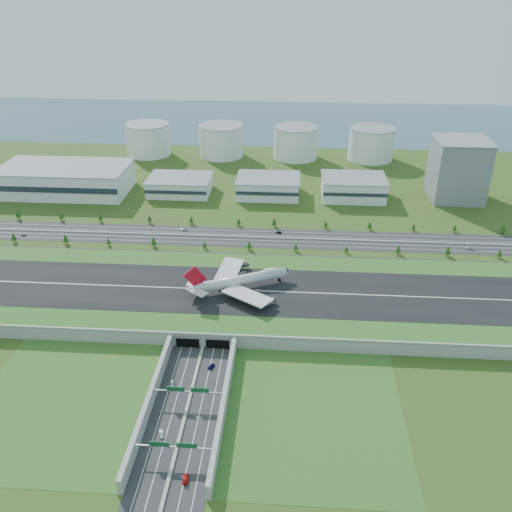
# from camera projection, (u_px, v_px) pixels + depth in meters

# --- Properties ---
(ground) EXTENTS (1200.00, 1200.00, 0.00)m
(ground) POSITION_uv_depth(u_px,v_px,m) (215.00, 300.00, 352.14)
(ground) COLOR #2C4515
(ground) RESTS_ON ground
(airfield_deck) EXTENTS (520.00, 100.00, 9.20)m
(airfield_deck) POSITION_uv_depth(u_px,v_px,m) (215.00, 295.00, 350.14)
(airfield_deck) COLOR gray
(airfield_deck) RESTS_ON ground
(underpass_road) EXTENTS (38.80, 120.40, 8.00)m
(underpass_road) POSITION_uv_depth(u_px,v_px,m) (187.00, 404.00, 262.76)
(underpass_road) COLOR #28282B
(underpass_road) RESTS_ON ground
(sign_gantry_near) EXTENTS (38.70, 0.70, 9.80)m
(sign_gantry_near) POSITION_uv_depth(u_px,v_px,m) (188.00, 392.00, 264.99)
(sign_gantry_near) COLOR gray
(sign_gantry_near) RESTS_ON ground
(sign_gantry_far) EXTENTS (38.70, 0.70, 9.80)m
(sign_gantry_far) POSITION_uv_depth(u_px,v_px,m) (173.00, 447.00, 234.09)
(sign_gantry_far) COLOR gray
(sign_gantry_far) RESTS_ON ground
(north_expressway) EXTENTS (560.00, 36.00, 0.12)m
(north_expressway) POSITION_uv_depth(u_px,v_px,m) (231.00, 237.00, 435.99)
(north_expressway) COLOR #28282B
(north_expressway) RESTS_ON ground
(tree_row) EXTENTS (500.09, 48.70, 8.47)m
(tree_row) POSITION_uv_depth(u_px,v_px,m) (230.00, 231.00, 434.35)
(tree_row) COLOR #3D2819
(tree_row) RESTS_ON ground
(hangar_west) EXTENTS (120.00, 60.00, 25.00)m
(hangar_west) POSITION_uv_depth(u_px,v_px,m) (66.00, 179.00, 520.29)
(hangar_west) COLOR silver
(hangar_west) RESTS_ON ground
(hangar_mid_a) EXTENTS (58.00, 42.00, 15.00)m
(hangar_mid_a) POSITION_uv_depth(u_px,v_px,m) (180.00, 185.00, 520.15)
(hangar_mid_a) COLOR silver
(hangar_mid_a) RESTS_ON ground
(hangar_mid_b) EXTENTS (58.00, 42.00, 17.00)m
(hangar_mid_b) POSITION_uv_depth(u_px,v_px,m) (268.00, 186.00, 514.37)
(hangar_mid_b) COLOR silver
(hangar_mid_b) RESTS_ON ground
(hangar_mid_c) EXTENTS (58.00, 42.00, 19.00)m
(hangar_mid_c) POSITION_uv_depth(u_px,v_px,m) (353.00, 188.00, 508.91)
(hangar_mid_c) COLOR silver
(hangar_mid_c) RESTS_ON ground
(office_tower) EXTENTS (46.00, 46.00, 55.00)m
(office_tower) POSITION_uv_depth(u_px,v_px,m) (458.00, 170.00, 499.01)
(office_tower) COLOR slate
(office_tower) RESTS_ON ground
(fuel_tank_a) EXTENTS (50.00, 50.00, 35.00)m
(fuel_tank_a) POSITION_uv_depth(u_px,v_px,m) (148.00, 140.00, 625.20)
(fuel_tank_a) COLOR white
(fuel_tank_a) RESTS_ON ground
(fuel_tank_b) EXTENTS (50.00, 50.00, 35.00)m
(fuel_tank_b) POSITION_uv_depth(u_px,v_px,m) (221.00, 141.00, 619.88)
(fuel_tank_b) COLOR white
(fuel_tank_b) RESTS_ON ground
(fuel_tank_c) EXTENTS (50.00, 50.00, 35.00)m
(fuel_tank_c) POSITION_uv_depth(u_px,v_px,m) (296.00, 142.00, 614.57)
(fuel_tank_c) COLOR white
(fuel_tank_c) RESTS_ON ground
(fuel_tank_d) EXTENTS (50.00, 50.00, 35.00)m
(fuel_tank_d) POSITION_uv_depth(u_px,v_px,m) (371.00, 144.00, 609.26)
(fuel_tank_d) COLOR white
(fuel_tank_d) RESTS_ON ground
(bay_water) EXTENTS (1200.00, 260.00, 0.06)m
(bay_water) POSITION_uv_depth(u_px,v_px,m) (261.00, 121.00, 775.92)
(bay_water) COLOR #375669
(bay_water) RESTS_ON ground
(boeing_747) EXTENTS (67.47, 62.20, 22.42)m
(boeing_747) POSITION_uv_depth(u_px,v_px,m) (240.00, 280.00, 346.52)
(boeing_747) COLOR silver
(boeing_747) RESTS_ON airfield_deck
(car_0) EXTENTS (2.76, 4.84, 1.55)m
(car_0) POSITION_uv_depth(u_px,v_px,m) (173.00, 384.00, 279.28)
(car_0) COLOR #9E9DA1
(car_0) RESTS_ON ground
(car_1) EXTENTS (3.33, 5.27, 1.64)m
(car_1) POSITION_uv_depth(u_px,v_px,m) (161.00, 434.00, 248.91)
(car_1) COLOR white
(car_1) RESTS_ON ground
(car_2) EXTENTS (3.92, 5.53, 1.40)m
(car_2) POSITION_uv_depth(u_px,v_px,m) (211.00, 366.00, 291.83)
(car_2) COLOR #0D0C3E
(car_2) RESTS_ON ground
(car_3) EXTENTS (2.70, 5.93, 1.68)m
(car_3) POSITION_uv_depth(u_px,v_px,m) (186.00, 479.00, 226.87)
(car_3) COLOR #B71410
(car_3) RESTS_ON ground
(car_4) EXTENTS (4.47, 2.04, 1.49)m
(car_4) POSITION_uv_depth(u_px,v_px,m) (24.00, 235.00, 437.05)
(car_4) COLOR #4F4F54
(car_4) RESTS_ON ground
(car_5) EXTENTS (4.87, 3.37, 1.52)m
(car_5) POSITION_uv_depth(u_px,v_px,m) (279.00, 232.00, 441.58)
(car_5) COLOR black
(car_5) RESTS_ON ground
(car_6) EXTENTS (6.18, 3.15, 1.67)m
(car_6) POSITION_uv_depth(u_px,v_px,m) (470.00, 248.00, 415.99)
(car_6) COLOR silver
(car_6) RESTS_ON ground
(car_7) EXTENTS (5.80, 3.81, 1.56)m
(car_7) POSITION_uv_depth(u_px,v_px,m) (184.00, 229.00, 446.79)
(car_7) COLOR silver
(car_7) RESTS_ON ground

